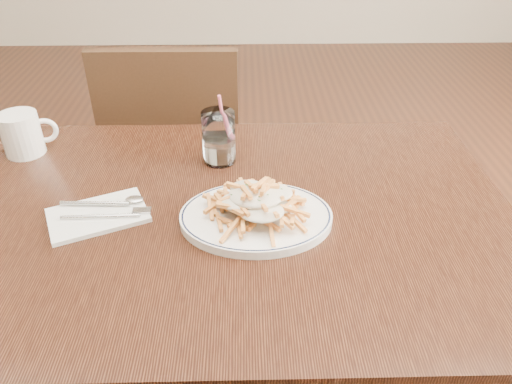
{
  "coord_description": "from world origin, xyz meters",
  "views": [
    {
      "loc": [
        0.05,
        -0.83,
        1.35
      ],
      "look_at": [
        0.07,
        -0.04,
        0.82
      ],
      "focal_mm": 35.0,
      "sensor_mm": 36.0,
      "label": 1
    }
  ],
  "objects_px": {
    "chair_far": "(177,156)",
    "table": "(224,240)",
    "coffee_mug": "(23,134)",
    "water_glass": "(219,140)",
    "fries_plate": "(256,217)",
    "loaded_fries": "(256,200)"
  },
  "relations": [
    {
      "from": "chair_far",
      "to": "table",
      "type": "bearing_deg",
      "value": -74.02
    },
    {
      "from": "table",
      "to": "coffee_mug",
      "type": "bearing_deg",
      "value": 152.39
    },
    {
      "from": "water_glass",
      "to": "fries_plate",
      "type": "bearing_deg",
      "value": -71.48
    },
    {
      "from": "table",
      "to": "loaded_fries",
      "type": "height_order",
      "value": "loaded_fries"
    },
    {
      "from": "fries_plate",
      "to": "water_glass",
      "type": "bearing_deg",
      "value": 108.52
    },
    {
      "from": "loaded_fries",
      "to": "chair_far",
      "type": "bearing_deg",
      "value": 110.35
    },
    {
      "from": "coffee_mug",
      "to": "loaded_fries",
      "type": "bearing_deg",
      "value": -27.75
    },
    {
      "from": "fries_plate",
      "to": "loaded_fries",
      "type": "relative_size",
      "value": 1.24
    },
    {
      "from": "fries_plate",
      "to": "loaded_fries",
      "type": "bearing_deg",
      "value": 180.0
    },
    {
      "from": "table",
      "to": "water_glass",
      "type": "xyz_separation_m",
      "value": [
        -0.01,
        0.2,
        0.13
      ]
    },
    {
      "from": "table",
      "to": "chair_far",
      "type": "bearing_deg",
      "value": 105.98
    },
    {
      "from": "table",
      "to": "coffee_mug",
      "type": "relative_size",
      "value": 9.36
    },
    {
      "from": "fries_plate",
      "to": "coffee_mug",
      "type": "relative_size",
      "value": 2.36
    },
    {
      "from": "fries_plate",
      "to": "coffee_mug",
      "type": "bearing_deg",
      "value": 152.25
    },
    {
      "from": "table",
      "to": "water_glass",
      "type": "relative_size",
      "value": 7.08
    },
    {
      "from": "chair_far",
      "to": "water_glass",
      "type": "height_order",
      "value": "water_glass"
    },
    {
      "from": "loaded_fries",
      "to": "water_glass",
      "type": "relative_size",
      "value": 1.44
    },
    {
      "from": "water_glass",
      "to": "chair_far",
      "type": "bearing_deg",
      "value": 111.36
    },
    {
      "from": "coffee_mug",
      "to": "fries_plate",
      "type": "bearing_deg",
      "value": -27.75
    },
    {
      "from": "fries_plate",
      "to": "chair_far",
      "type": "bearing_deg",
      "value": 110.35
    },
    {
      "from": "fries_plate",
      "to": "loaded_fries",
      "type": "distance_m",
      "value": 0.04
    },
    {
      "from": "table",
      "to": "loaded_fries",
      "type": "xyz_separation_m",
      "value": [
        0.07,
        -0.04,
        0.13
      ]
    }
  ]
}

